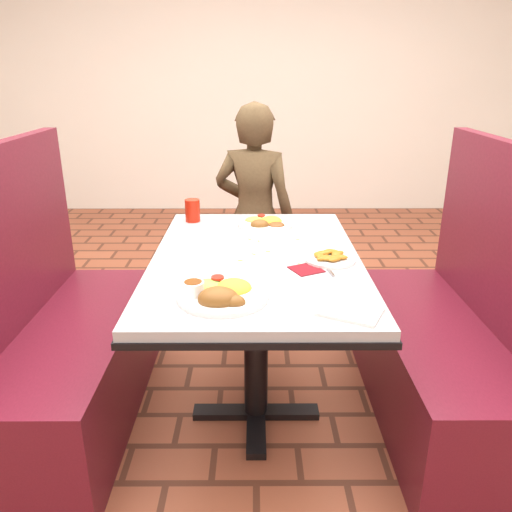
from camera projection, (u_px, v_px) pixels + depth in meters
name	position (u px, v px, depth m)	size (l,w,h in m)	color
dining_table	(256.00, 279.00, 1.97)	(0.81, 1.21, 0.75)	#A9ACAE
booth_bench_left	(65.00, 350.00, 2.08)	(0.47, 1.20, 1.17)	maroon
booth_bench_right	(446.00, 350.00, 2.09)	(0.47, 1.20, 1.17)	maroon
diner_person	(254.00, 217.00, 2.87)	(0.47, 0.31, 1.28)	brown
near_dinner_plate	(221.00, 289.00, 1.57)	(0.29, 0.29, 0.09)	white
far_dinner_plate	(266.00, 221.00, 2.31)	(0.25, 0.25, 0.06)	white
plantain_plate	(330.00, 257.00, 1.89)	(0.20, 0.20, 0.03)	white
maroon_napkin	(306.00, 269.00, 1.81)	(0.10, 0.10, 0.00)	maroon
spoon_utensil	(329.00, 269.00, 1.80)	(0.01, 0.13, 0.00)	silver
red_tumbler	(193.00, 210.00, 2.37)	(0.07, 0.07, 0.11)	#B31B0B
paper_napkin	(350.00, 311.00, 1.49)	(0.18, 0.13, 0.01)	silver
knife_utensil	(240.00, 294.00, 1.59)	(0.01, 0.16, 0.00)	#BDBDC1
fork_utensil	(239.00, 294.00, 1.59)	(0.01, 0.16, 0.00)	#B8B8BC
lettuce_shreds	(266.00, 251.00, 2.00)	(0.28, 0.32, 0.00)	#A0C850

